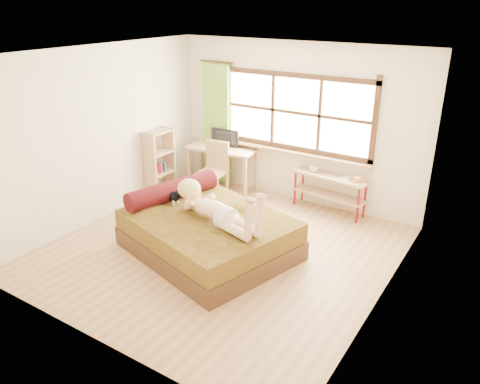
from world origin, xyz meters
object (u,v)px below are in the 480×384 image
Objects in this scene: woman at (215,198)px; chair at (215,166)px; desk at (222,153)px; bookshelf at (160,163)px; kitten at (172,195)px; pipe_shelf at (330,185)px; bed at (206,231)px.

woman is 1.52× the size of chair.
desk is 1.11× the size of bookshelf.
kitten is 0.25× the size of pipe_shelf.
pipe_shelf is (0.74, 2.23, -0.40)m from woman.
chair is (-1.06, 1.69, 0.26)m from bed.
desk is (-1.15, 2.05, 0.40)m from bed.
woman is 2.51m from desk.
kitten reaches higher than desk.
bookshelf reaches higher than woman.
bookshelf is at bearing -138.31° from desk.
bed is 0.61m from woman.
desk is 0.39m from chair.
kitten is 2.64m from pipe_shelf.
pipe_shelf is (0.94, 2.17, 0.17)m from bed.
kitten is at bearing -171.96° from bed.
woman is at bearing -102.45° from pipe_shelf.
woman is 1.27× the size of bookshelf.
chair is 0.83× the size of bookshelf.
desk is 1.33× the size of chair.
desk is at bearing 134.54° from bed.
bookshelf is (-2.85, -0.97, 0.15)m from pipe_shelf.
woman reaches higher than desk.
kitten reaches higher than pipe_shelf.
bookshelf reaches higher than kitten.
bookshelf is (-2.11, 1.26, -0.26)m from woman.
bed is 2.56× the size of chair.
kitten is at bearing -82.76° from desk.
desk is at bearing 137.86° from woman.
bookshelf reaches higher than desk.
kitten is 1.66m from chair.
woman is 2.39m from pipe_shelf.
woman reaches higher than pipe_shelf.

